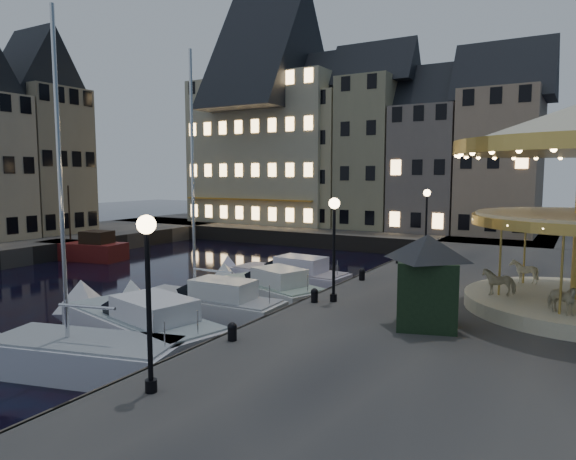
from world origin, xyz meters
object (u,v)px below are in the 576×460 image
Objects in this scene: streetlamp_b at (334,234)px; bollard_c at (362,274)px; bollard_b at (314,295)px; motorboat_b at (136,325)px; bollard_d at (398,258)px; motorboat_a at (70,356)px; ticket_kiosk at (427,265)px; bollard_a at (232,331)px; motorboat_d at (265,291)px; motorboat_c at (200,306)px; motorboat_e at (283,278)px; streetlamp_a at (148,278)px; red_fishing_boat at (83,250)px; streetlamp_c at (426,213)px.

streetlamp_b reaches higher than bollard_c.
bollard_b is 7.01m from motorboat_b.
bollard_c is 1.00× the size of bollard_d.
ticket_kiosk is at bearing 33.87° from motorboat_a.
motorboat_b is (-5.45, 1.18, -0.96)m from bollard_a.
motorboat_b reaches higher than bollard_c.
streetlamp_b is at bearing -82.41° from bollard_c.
motorboat_d is at bearing 145.00° from bollard_b.
motorboat_c reaches higher than motorboat_e.
bollard_d is (-0.60, 20.00, -2.41)m from streetlamp_a.
red_fishing_boat is (-23.44, -3.11, -0.91)m from bollard_d.
ticket_kiosk is (28.17, -8.45, 2.71)m from red_fishing_boat.
streetlamp_b reaches higher than bollard_b.
motorboat_d is at bearing 86.47° from motorboat_a.
streetlamp_b is at bearing -86.57° from bollard_d.
motorboat_a reaches higher than streetlamp_c.
motorboat_c is 3.99m from motorboat_d.
motorboat_d is at bearing 116.88° from bollard_a.
streetlamp_c reaches higher than bollard_d.
red_fishing_boat reaches higher than bollard_d.
red_fishing_boat is (-23.44, 7.39, -0.91)m from bollard_b.
motorboat_c is 1.46× the size of red_fishing_boat.
motorboat_c is (-5.16, -11.38, -0.93)m from bollard_d.
bollard_b is 0.06× the size of motorboat_b.
bollard_c is (-0.60, -9.00, -2.41)m from streetlamp_c.
streetlamp_b is at bearing 90.00° from streetlamp_a.
bollard_c is at bearing 68.40° from motorboat_a.
bollard_b is at bearing 90.00° from bollard_a.
red_fishing_boat is at bearing 140.98° from motorboat_a.
motorboat_e is at bearing 143.63° from ticket_kiosk.
streetlamp_a is 1.00× the size of streetlamp_c.
streetlamp_b is 8.89m from motorboat_e.
red_fishing_boat is at bearing 146.94° from motorboat_b.
streetlamp_a is 0.34× the size of motorboat_a.
bollard_a is 9.61m from motorboat_d.
streetlamp_a is 6.85m from motorboat_a.
bollard_b is 10.50m from bollard_d.
streetlamp_a is 9.82m from bollard_b.
motorboat_b is at bearing 139.39° from streetlamp_a.
motorboat_e is (-5.24, 6.29, -0.96)m from bollard_b.
streetlamp_b is (0.00, 10.00, 0.00)m from streetlamp_a.
streetlamp_c is 10.25m from motorboat_e.
streetlamp_a is at bearing -81.47° from bollard_a.
motorboat_a is 1.37× the size of motorboat_b.
streetlamp_c is 7.32× the size of bollard_d.
motorboat_b is 11.04m from ticket_kiosk.
motorboat_b and motorboat_d have the same top height.
bollard_a is at bearing -66.02° from motorboat_e.
streetlamp_a reaches higher than motorboat_e.
streetlamp_b is 0.40× the size of motorboat_c.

